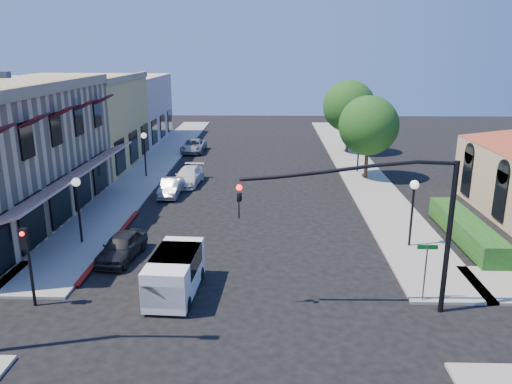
{
  "coord_description": "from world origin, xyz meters",
  "views": [
    {
      "loc": [
        1.31,
        -16.07,
        9.87
      ],
      "look_at": [
        0.59,
        9.06,
        2.6
      ],
      "focal_mm": 35.0,
      "sensor_mm": 36.0,
      "label": 1
    }
  ],
  "objects_px": {
    "parked_car_c": "(188,176)",
    "parked_car_d": "(194,146)",
    "white_van": "(175,272)",
    "lamppost_left_far": "(144,143)",
    "lamppost_right_near": "(413,197)",
    "lamppost_left_near": "(77,194)",
    "parked_car_a": "(122,246)",
    "street_tree_b": "(349,106)",
    "lamppost_right_far": "(359,140)",
    "street_name_sign": "(426,264)",
    "parked_car_b": "(171,187)",
    "signal_mast_arm": "(393,211)",
    "secondary_signal": "(27,252)",
    "street_tree_a": "(369,126)"
  },
  "relations": [
    {
      "from": "secondary_signal",
      "to": "parked_car_d",
      "type": "bearing_deg",
      "value": 86.63
    },
    {
      "from": "street_tree_a",
      "to": "parked_car_d",
      "type": "bearing_deg",
      "value": 146.31
    },
    {
      "from": "street_tree_b",
      "to": "lamppost_right_far",
      "type": "xyz_separation_m",
      "value": [
        -0.3,
        -8.0,
        -1.81
      ]
    },
    {
      "from": "secondary_signal",
      "to": "lamppost_left_near",
      "type": "distance_m",
      "value": 6.63
    },
    {
      "from": "street_tree_b",
      "to": "lamppost_left_near",
      "type": "bearing_deg",
      "value": -125.79
    },
    {
      "from": "secondary_signal",
      "to": "lamppost_right_far",
      "type": "distance_m",
      "value": 27.98
    },
    {
      "from": "lamppost_right_near",
      "to": "parked_car_d",
      "type": "xyz_separation_m",
      "value": [
        -14.7,
        24.0,
        -2.1
      ]
    },
    {
      "from": "parked_car_c",
      "to": "parked_car_d",
      "type": "xyz_separation_m",
      "value": [
        -1.4,
        12.0,
        0.0
      ]
    },
    {
      "from": "lamppost_left_near",
      "to": "lamppost_right_far",
      "type": "xyz_separation_m",
      "value": [
        17.0,
        16.0,
        0.0
      ]
    },
    {
      "from": "lamppost_right_near",
      "to": "parked_car_b",
      "type": "height_order",
      "value": "lamppost_right_near"
    },
    {
      "from": "lamppost_left_near",
      "to": "parked_car_a",
      "type": "relative_size",
      "value": 0.95
    },
    {
      "from": "signal_mast_arm",
      "to": "white_van",
      "type": "height_order",
      "value": "signal_mast_arm"
    },
    {
      "from": "white_van",
      "to": "parked_car_a",
      "type": "distance_m",
      "value": 4.85
    },
    {
      "from": "parked_car_d",
      "to": "lamppost_left_near",
      "type": "bearing_deg",
      "value": -94.48
    },
    {
      "from": "parked_car_c",
      "to": "street_name_sign",
      "type": "bearing_deg",
      "value": -50.14
    },
    {
      "from": "lamppost_left_far",
      "to": "lamppost_right_near",
      "type": "distance_m",
      "value": 22.02
    },
    {
      "from": "lamppost_left_near",
      "to": "parked_car_a",
      "type": "distance_m",
      "value": 3.85
    },
    {
      "from": "lamppost_right_near",
      "to": "white_van",
      "type": "distance_m",
      "value": 12.44
    },
    {
      "from": "white_van",
      "to": "parked_car_a",
      "type": "bearing_deg",
      "value": 132.34
    },
    {
      "from": "signal_mast_arm",
      "to": "street_name_sign",
      "type": "xyz_separation_m",
      "value": [
        1.64,
        0.7,
        -2.39
      ]
    },
    {
      "from": "secondary_signal",
      "to": "white_van",
      "type": "xyz_separation_m",
      "value": [
        5.42,
        1.2,
        -1.29
      ]
    },
    {
      "from": "street_tree_a",
      "to": "lamppost_right_far",
      "type": "relative_size",
      "value": 1.82
    },
    {
      "from": "street_tree_b",
      "to": "lamppost_right_near",
      "type": "xyz_separation_m",
      "value": [
        -0.3,
        -24.0,
        -1.81
      ]
    },
    {
      "from": "street_tree_b",
      "to": "signal_mast_arm",
      "type": "height_order",
      "value": "street_tree_b"
    },
    {
      "from": "street_tree_a",
      "to": "parked_car_c",
      "type": "distance_m",
      "value": 14.2
    },
    {
      "from": "parked_car_a",
      "to": "parked_car_d",
      "type": "relative_size",
      "value": 0.82
    },
    {
      "from": "street_tree_a",
      "to": "white_van",
      "type": "height_order",
      "value": "street_tree_a"
    },
    {
      "from": "white_van",
      "to": "parked_car_c",
      "type": "distance_m",
      "value": 17.54
    },
    {
      "from": "white_van",
      "to": "parked_car_a",
      "type": "height_order",
      "value": "white_van"
    },
    {
      "from": "street_tree_a",
      "to": "parked_car_d",
      "type": "relative_size",
      "value": 1.42
    },
    {
      "from": "signal_mast_arm",
      "to": "lamppost_right_far",
      "type": "distance_m",
      "value": 22.7
    },
    {
      "from": "secondary_signal",
      "to": "lamppost_left_far",
      "type": "relative_size",
      "value": 0.93
    },
    {
      "from": "lamppost_left_near",
      "to": "lamppost_right_near",
      "type": "height_order",
      "value": "same"
    },
    {
      "from": "white_van",
      "to": "lamppost_left_near",
      "type": "bearing_deg",
      "value": 137.67
    },
    {
      "from": "secondary_signal",
      "to": "signal_mast_arm",
      "type": "bearing_deg",
      "value": 0.37
    },
    {
      "from": "lamppost_left_far",
      "to": "street_name_sign",
      "type": "bearing_deg",
      "value": -51.06
    },
    {
      "from": "lamppost_right_near",
      "to": "lamppost_left_far",
      "type": "bearing_deg",
      "value": 140.53
    },
    {
      "from": "lamppost_left_near",
      "to": "street_tree_b",
      "type": "bearing_deg",
      "value": 54.21
    },
    {
      "from": "lamppost_left_far",
      "to": "lamppost_left_near",
      "type": "bearing_deg",
      "value": -90.0
    },
    {
      "from": "street_tree_a",
      "to": "lamppost_right_far",
      "type": "bearing_deg",
      "value": 98.53
    },
    {
      "from": "lamppost_right_far",
      "to": "white_van",
      "type": "xyz_separation_m",
      "value": [
        -11.08,
        -21.4,
        -1.71
      ]
    },
    {
      "from": "street_tree_a",
      "to": "parked_car_a",
      "type": "xyz_separation_m",
      "value": [
        -14.63,
        -15.82,
        -3.56
      ]
    },
    {
      "from": "street_tree_a",
      "to": "street_tree_b",
      "type": "xyz_separation_m",
      "value": [
        0.0,
        10.0,
        0.35
      ]
    },
    {
      "from": "street_tree_a",
      "to": "street_name_sign",
      "type": "relative_size",
      "value": 2.59
    },
    {
      "from": "lamppost_left_far",
      "to": "parked_car_c",
      "type": "bearing_deg",
      "value": -28.39
    },
    {
      "from": "lamppost_left_near",
      "to": "parked_car_d",
      "type": "relative_size",
      "value": 0.78
    },
    {
      "from": "street_tree_b",
      "to": "lamppost_right_far",
      "type": "relative_size",
      "value": 1.97
    },
    {
      "from": "parked_car_b",
      "to": "lamppost_right_near",
      "type": "bearing_deg",
      "value": -32.74
    },
    {
      "from": "street_tree_a",
      "to": "lamppost_left_far",
      "type": "bearing_deg",
      "value": 180.0
    },
    {
      "from": "white_van",
      "to": "signal_mast_arm",
      "type": "bearing_deg",
      "value": -7.49
    }
  ]
}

